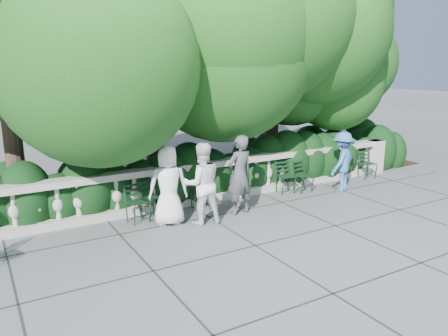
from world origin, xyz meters
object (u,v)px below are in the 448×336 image
chair_f (370,180)px  person_businessman (168,186)px  chair_c (142,224)px  chair_b (202,211)px  person_casual_man (202,184)px  person_woman_grey (240,175)px  chair_d (288,194)px  chair_a (156,219)px  chair_e (306,193)px  person_older_blue (342,162)px

chair_f → person_businessman: 6.50m
chair_c → chair_b: bearing=-6.6°
chair_f → person_casual_man: 5.91m
person_woman_grey → person_casual_man: person_woman_grey is taller
chair_d → person_woman_grey: (-1.86, -0.60, 0.89)m
chair_d → person_businessman: (-3.48, -0.42, 0.83)m
chair_c → chair_f: 6.93m
chair_a → chair_d: same height
chair_c → chair_e: bearing=-10.6°
chair_f → person_businessman: person_businessman is taller
chair_d → chair_e: same height
chair_d → person_older_blue: bearing=-11.8°
person_businessman → person_woman_grey: size_ratio=0.94×
chair_c → person_businessman: person_businessman is taller
chair_b → chair_d: bearing=13.5°
chair_a → chair_f: 6.58m
chair_c → person_woman_grey: 2.34m
chair_a → person_casual_man: bearing=-60.4°
chair_d → person_older_blue: size_ratio=0.53×
chair_e → person_casual_man: bearing=-172.3°
chair_a → person_casual_man: 1.33m
chair_c → person_older_blue: bearing=-13.8°
chair_f → person_woman_grey: person_woman_grey is taller
person_businessman → chair_f: bearing=-159.2°
chair_d → person_older_blue: 1.65m
chair_b → chair_f: size_ratio=1.00×
chair_c → chair_e: 4.45m
chair_e → chair_d: bearing=160.6°
chair_d → person_woman_grey: person_woman_grey is taller
chair_b → chair_f: bearing=12.5°
chair_a → person_woman_grey: (1.76, -0.57, 0.89)m
chair_e → chair_f: 2.48m
chair_c → chair_d: (3.98, 0.13, 0.00)m
chair_a → chair_e: 4.10m
chair_b → chair_d: (2.50, 0.04, 0.00)m
chair_b → person_woman_grey: 1.23m
person_businessman → person_woman_grey: person_woman_grey is taller
chair_f → person_older_blue: 1.81m
chair_e → person_casual_man: size_ratio=0.49×
person_casual_man → person_older_blue: bearing=-164.9°
person_casual_man → person_older_blue: person_casual_man is taller
chair_a → chair_d: bearing=-18.4°
chair_e → chair_f: (2.48, 0.10, 0.00)m
chair_a → person_older_blue: person_older_blue is taller
chair_b → person_older_blue: 3.98m
chair_d → person_businessman: size_ratio=0.50×
chair_a → chair_f: size_ratio=1.00×
chair_f → chair_e: bearing=-171.5°
person_casual_man → chair_b: bearing=-106.4°
chair_b → chair_d: 2.50m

